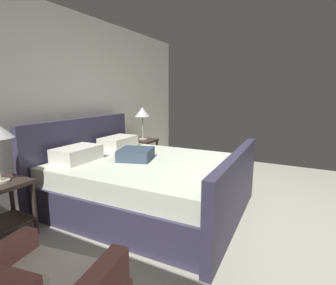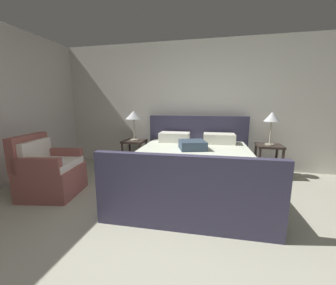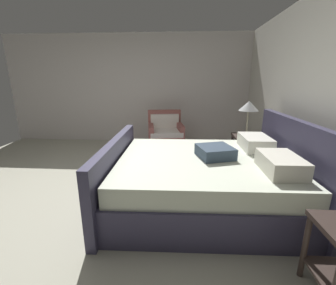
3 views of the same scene
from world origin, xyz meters
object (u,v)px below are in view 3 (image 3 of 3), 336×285
Objects in this scene: armchair at (165,137)px; table_lamp_left at (249,107)px; nightstand_left at (245,146)px; bed at (205,178)px.

table_lamp_left is at bearing 63.02° from armchair.
nightstand_left is at bearing -45.00° from table_lamp_left.
table_lamp_left is (-0.00, 0.00, 0.70)m from nightstand_left.
bed is 2.17m from armchair.
table_lamp_left is (-1.30, 0.82, 0.76)m from bed.
bed is at bearing 18.01° from armchair.
table_lamp_left reaches higher than nightstand_left.
bed reaches higher than armchair.
bed reaches higher than nightstand_left.
bed is 1.72m from table_lamp_left.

